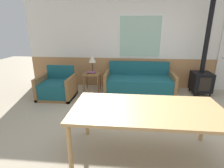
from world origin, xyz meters
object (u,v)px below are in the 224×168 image
couch (139,84)px  dining_table (147,112)px  wood_stove (202,74)px  side_table (92,77)px  table_lamp (92,60)px  armchair (57,88)px

couch → dining_table: (-0.04, -2.63, 0.43)m
couch → wood_stove: wood_stove is taller
side_table → table_lamp: table_lamp is taller
dining_table → armchair: bearing=136.3°
side_table → dining_table: (1.30, -2.57, 0.25)m
dining_table → wood_stove: size_ratio=0.80×
side_table → wood_stove: (3.04, 0.09, 0.13)m
couch → table_lamp: 1.48m
armchair → side_table: (0.83, 0.53, 0.17)m
armchair → wood_stove: size_ratio=0.35×
armchair → dining_table: (2.13, -2.03, 0.43)m
side_table → dining_table: 2.89m
table_lamp → couch: bearing=-0.6°
table_lamp → wood_stove: size_ratio=0.19×
couch → armchair: size_ratio=2.14×
dining_table → table_lamp: bearing=116.0°
couch → table_lamp: size_ratio=3.90×
armchair → wood_stove: (3.86, 0.63, 0.30)m
side_table → wood_stove: size_ratio=0.21×
wood_stove → table_lamp: bearing=-179.7°
armchair → couch: bearing=0.9°
wood_stove → side_table: bearing=-178.2°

